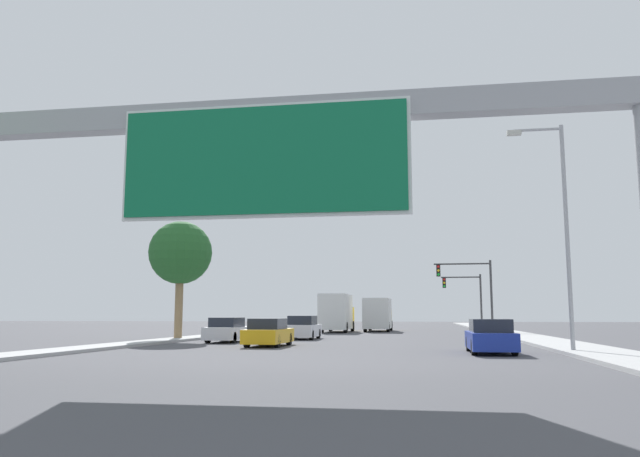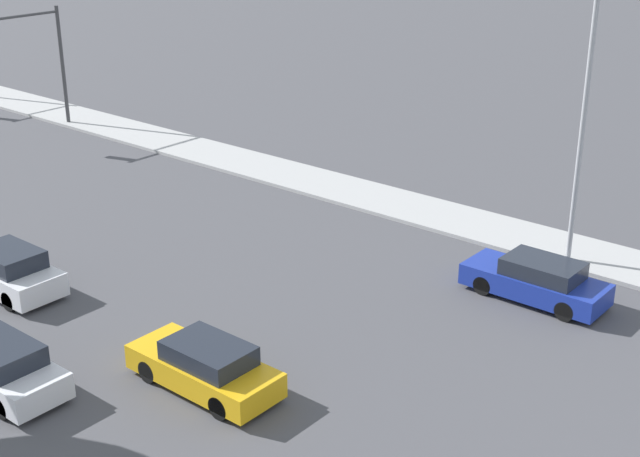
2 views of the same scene
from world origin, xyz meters
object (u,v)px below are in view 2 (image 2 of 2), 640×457
object	(u,v)px
car_far_right	(7,271)
traffic_light_near_intersection	(34,49)
car_near_left	(205,366)
car_near_center	(537,280)
street_lamp_right	(582,109)

from	to	relation	value
car_far_right	traffic_light_near_intersection	world-z (taller)	traffic_light_near_intersection
car_near_left	car_near_center	xyz separation A→B (m)	(10.50, -4.29, 0.01)
car_near_center	street_lamp_right	distance (m)	5.86
traffic_light_near_intersection	street_lamp_right	bearing A→B (deg)	-87.19
car_near_left	car_far_right	xyz separation A→B (m)	(0.00, 9.34, 0.05)
traffic_light_near_intersection	car_near_left	bearing A→B (deg)	-115.66
car_near_left	traffic_light_near_intersection	distance (m)	28.33
car_near_center	car_near_left	bearing A→B (deg)	157.79
car_near_center	traffic_light_near_intersection	distance (m)	29.88
street_lamp_right	car_near_left	bearing A→B (deg)	164.27
car_far_right	traffic_light_near_intersection	distance (m)	20.41
street_lamp_right	car_far_right	bearing A→B (deg)	135.91
traffic_light_near_intersection	car_near_center	bearing A→B (deg)	-93.22
traffic_light_near_intersection	street_lamp_right	world-z (taller)	street_lamp_right
car_near_left	car_far_right	world-z (taller)	car_far_right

